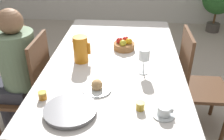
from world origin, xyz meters
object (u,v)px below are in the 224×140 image
object	(u,v)px
jam_jar_amber	(42,95)
potted_plant	(218,0)
chair_opposite	(195,82)
teacup_near_person	(164,112)
fruit_bowl	(124,45)
person_seated	(16,67)
chair_person_side	(31,88)
wine_glass_water	(144,56)
serving_tray	(70,110)
jam_jar_red	(140,105)
red_pitcher	(81,49)
bread_plate	(97,87)

from	to	relation	value
jam_jar_amber	potted_plant	world-z (taller)	potted_plant
chair_opposite	teacup_near_person	bearing A→B (deg)	-26.02
potted_plant	chair_opposite	bearing A→B (deg)	-109.20
teacup_near_person	potted_plant	size ratio (longest dim) A/B	0.15
fruit_bowl	person_seated	bearing A→B (deg)	-161.35
person_seated	teacup_near_person	xyz separation A→B (m)	(1.12, -0.57, 0.08)
potted_plant	person_seated	bearing A→B (deg)	-130.69
chair_person_side	wine_glass_water	distance (m)	1.01
teacup_near_person	serving_tray	bearing A→B (deg)	-177.81
jam_jar_red	fruit_bowl	xyz separation A→B (m)	(-0.13, 0.82, 0.01)
chair_person_side	red_pitcher	xyz separation A→B (m)	(0.44, 0.05, 0.36)
chair_opposite	red_pitcher	xyz separation A→B (m)	(-0.96, -0.16, 0.36)
potted_plant	jam_jar_red	bearing A→B (deg)	-113.01
chair_opposite	teacup_near_person	world-z (taller)	chair_opposite
chair_opposite	serving_tray	distance (m)	1.23
bread_plate	red_pitcher	bearing A→B (deg)	114.72
bread_plate	jam_jar_red	bearing A→B (deg)	-32.88
jam_jar_red	potted_plant	xyz separation A→B (m)	(1.41, 3.31, -0.20)
chair_opposite	potted_plant	size ratio (longest dim) A/B	1.09
serving_tray	bread_plate	distance (m)	0.27
chair_person_side	teacup_near_person	bearing A→B (deg)	-118.52
chair_person_side	chair_opposite	distance (m)	1.42
chair_opposite	person_seated	bearing A→B (deg)	-82.40
chair_person_side	jam_jar_red	bearing A→B (deg)	-120.00
chair_person_side	person_seated	size ratio (longest dim) A/B	0.81
chair_opposite	serving_tray	bearing A→B (deg)	-48.96
serving_tray	jam_jar_amber	size ratio (longest dim) A/B	5.81
jam_jar_amber	wine_glass_water	bearing A→B (deg)	30.46
teacup_near_person	potted_plant	bearing A→B (deg)	69.18
chair_person_side	chair_opposite	size ratio (longest dim) A/B	1.00
person_seated	fruit_bowl	distance (m)	0.91
bread_plate	jam_jar_amber	size ratio (longest dim) A/B	3.63
chair_person_side	teacup_near_person	xyz separation A→B (m)	(1.03, -0.56, 0.28)
wine_glass_water	serving_tray	world-z (taller)	wine_glass_water
person_seated	serving_tray	distance (m)	0.84
person_seated	wine_glass_water	bearing A→B (deg)	-95.91
bread_plate	fruit_bowl	distance (m)	0.66
serving_tray	potted_plant	size ratio (longest dim) A/B	0.35
serving_tray	fruit_bowl	size ratio (longest dim) A/B	1.69
chair_opposite	serving_tray	size ratio (longest dim) A/B	3.11
chair_person_side	red_pitcher	bearing A→B (deg)	-84.01
bread_plate	fruit_bowl	xyz separation A→B (m)	(0.15, 0.64, 0.02)
fruit_bowl	serving_tray	bearing A→B (deg)	-107.16
red_pitcher	serving_tray	xyz separation A→B (m)	(0.05, -0.62, -0.09)
red_pitcher	jam_jar_red	world-z (taller)	red_pitcher
chair_opposite	fruit_bowl	distance (m)	0.71
bread_plate	chair_opposite	bearing A→B (deg)	34.97
person_seated	red_pitcher	size ratio (longest dim) A/B	5.61
potted_plant	wine_glass_water	bearing A→B (deg)	-115.50
serving_tray	fruit_bowl	bearing A→B (deg)	72.84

